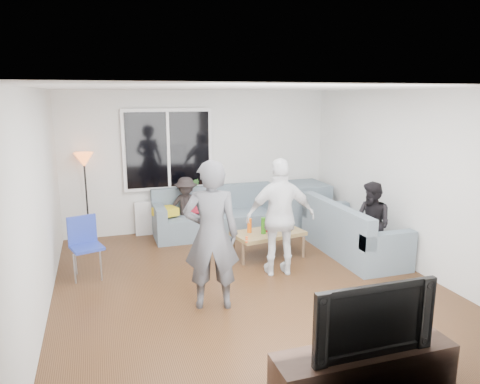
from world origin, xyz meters
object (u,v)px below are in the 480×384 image
object	(u,v)px
tv_console	(364,373)
floor_lamp	(87,199)
player_left	(211,235)
coffee_table	(268,244)
television	(368,315)
side_chair	(87,248)
sofa_back_section	(217,212)
spectator_back	(186,207)
sofa_right_section	(353,228)
player_right	(281,217)
spectator_right	(372,224)

from	to	relation	value
tv_console	floor_lamp	bearing A→B (deg)	114.19
floor_lamp	player_left	world-z (taller)	player_left
floor_lamp	player_left	bearing A→B (deg)	-64.40
coffee_table	television	bearing A→B (deg)	-97.82
tv_console	television	world-z (taller)	television
side_chair	television	size ratio (longest dim) A/B	0.79
television	sofa_back_section	bearing A→B (deg)	90.07
floor_lamp	player_left	xyz separation A→B (m)	(1.44, -3.01, 0.12)
spectator_back	television	size ratio (longest dim) A/B	1.01
sofa_back_section	spectator_back	bearing A→B (deg)	176.97
spectator_back	side_chair	bearing A→B (deg)	-128.23
sofa_right_section	floor_lamp	size ratio (longest dim) A/B	1.28
sofa_right_section	coffee_table	size ratio (longest dim) A/B	1.82
spectator_back	tv_console	world-z (taller)	spectator_back
side_chair	television	xyz separation A→B (m)	(2.25, -3.39, 0.32)
player_right	floor_lamp	bearing A→B (deg)	-31.86
spectator_right	tv_console	size ratio (longest dim) A/B	0.79
player_left	player_right	xyz separation A→B (m)	(1.18, 0.69, -0.07)
spectator_right	player_right	bearing A→B (deg)	-103.90
coffee_table	floor_lamp	bearing A→B (deg)	149.66
spectator_right	television	distance (m)	3.19
spectator_right	tv_console	xyz separation A→B (m)	(-1.82, -2.62, -0.41)
sofa_right_section	coffee_table	world-z (taller)	sofa_right_section
sofa_right_section	player_right	xyz separation A→B (m)	(-1.45, -0.41, 0.41)
sofa_back_section	television	bearing A→B (deg)	-89.93
floor_lamp	sofa_back_section	bearing A→B (deg)	-6.29
player_left	player_right	bearing A→B (deg)	-135.63
sofa_right_section	player_left	bearing A→B (deg)	112.84
floor_lamp	spectator_right	xyz separation A→B (m)	(4.07, -2.40, -0.15)
spectator_back	tv_console	distance (m)	4.85
floor_lamp	spectator_right	size ratio (longest dim) A/B	1.23
floor_lamp	television	world-z (taller)	floor_lamp
tv_console	sofa_right_section	bearing A→B (deg)	59.74
side_chair	television	world-z (taller)	television
sofa_back_section	side_chair	world-z (taller)	side_chair
player_right	spectator_back	size ratio (longest dim) A/B	1.53
sofa_right_section	spectator_right	world-z (taller)	spectator_right
spectator_right	television	bearing A→B (deg)	-45.54
spectator_back	floor_lamp	bearing A→B (deg)	-175.54
sofa_back_section	tv_console	size ratio (longest dim) A/B	1.44
side_chair	spectator_right	size ratio (longest dim) A/B	0.68
player_right	spectator_right	bearing A→B (deg)	-173.42
spectator_right	sofa_back_section	bearing A→B (deg)	-150.55
player_right	coffee_table	bearing A→B (deg)	-88.51
coffee_table	floor_lamp	distance (m)	3.21
player_left	tv_console	distance (m)	2.27
coffee_table	player_left	distance (m)	2.04
tv_console	television	size ratio (longest dim) A/B	1.47
player_left	player_right	world-z (taller)	player_left
coffee_table	television	world-z (taller)	television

